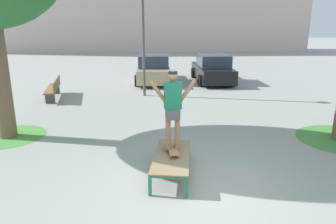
% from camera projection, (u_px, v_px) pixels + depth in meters
% --- Properties ---
extents(ground_plane, '(120.00, 120.00, 0.00)m').
position_uv_depth(ground_plane, '(198.00, 188.00, 6.47)').
color(ground_plane, '#999993').
extents(skate_box, '(1.03, 1.99, 0.46)m').
position_uv_depth(skate_box, '(172.00, 157.00, 6.93)').
color(skate_box, '#237A4C').
rests_on(skate_box, ground).
extents(skateboard, '(0.25, 0.81, 0.09)m').
position_uv_depth(skateboard, '(173.00, 149.00, 7.05)').
color(skateboard, '#9E754C').
rests_on(skateboard, skate_box).
extents(skater, '(1.00, 0.30, 1.69)m').
position_uv_depth(skater, '(173.00, 105.00, 6.78)').
color(skater, '#8E6647').
rests_on(skater, skateboard).
extents(grass_patch_near_left, '(2.08, 2.08, 0.01)m').
position_uv_depth(grass_patch_near_left, '(9.00, 136.00, 9.37)').
color(grass_patch_near_left, '#519342').
rests_on(grass_patch_near_left, ground).
extents(car_tan, '(1.96, 4.22, 1.50)m').
position_uv_depth(car_tan, '(153.00, 69.00, 17.66)').
color(car_tan, tan).
rests_on(car_tan, ground).
extents(car_black, '(1.96, 4.22, 1.50)m').
position_uv_depth(car_black, '(213.00, 69.00, 17.64)').
color(car_black, black).
rests_on(car_black, ground).
extents(park_bench, '(0.82, 2.44, 0.83)m').
position_uv_depth(park_bench, '(54.00, 88.00, 13.94)').
color(park_bench, brown).
rests_on(park_bench, ground).
extents(light_post, '(0.36, 0.36, 5.83)m').
position_uv_depth(light_post, '(143.00, 7.00, 13.49)').
color(light_post, '#4C4C51').
rests_on(light_post, ground).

